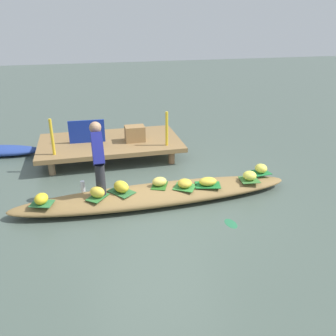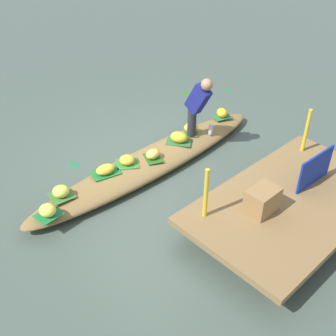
# 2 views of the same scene
# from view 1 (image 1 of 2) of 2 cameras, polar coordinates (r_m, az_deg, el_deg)

# --- Properties ---
(canal_water) EXTENTS (40.00, 40.00, 0.00)m
(canal_water) POSITION_cam_1_polar(r_m,az_deg,el_deg) (6.36, -1.92, -5.33)
(canal_water) COLOR #48574D
(canal_water) RESTS_ON ground
(dock_platform) EXTENTS (3.20, 1.80, 0.39)m
(dock_platform) POSITION_cam_1_polar(r_m,az_deg,el_deg) (8.30, -9.28, 3.98)
(dock_platform) COLOR olive
(dock_platform) RESTS_ON ground
(vendor_boat) EXTENTS (4.99, 0.91, 0.26)m
(vendor_boat) POSITION_cam_1_polar(r_m,az_deg,el_deg) (6.30, -1.93, -4.31)
(vendor_boat) COLOR olive
(vendor_boat) RESTS_ON ground
(leaf_mat_0) EXTENTS (0.48, 0.47, 0.01)m
(leaf_mat_0) POSITION_cam_1_polar(r_m,az_deg,el_deg) (6.27, 2.70, -3.06)
(leaf_mat_0) COLOR #368335
(leaf_mat_0) RESTS_ON vendor_boat
(banana_bunch_0) EXTENTS (0.35, 0.35, 0.15)m
(banana_bunch_0) POSITION_cam_1_polar(r_m,az_deg,el_deg) (6.24, 2.71, -2.47)
(banana_bunch_0) COLOR gold
(banana_bunch_0) RESTS_ON vendor_boat
(leaf_mat_1) EXTENTS (0.37, 0.32, 0.01)m
(leaf_mat_1) POSITION_cam_1_polar(r_m,az_deg,el_deg) (7.06, 14.67, -0.69)
(leaf_mat_1) COLOR #1E7438
(leaf_mat_1) RESTS_ON vendor_boat
(banana_bunch_1) EXTENTS (0.27, 0.28, 0.17)m
(banana_bunch_1) POSITION_cam_1_polar(r_m,az_deg,el_deg) (7.03, 14.74, -0.06)
(banana_bunch_1) COLOR #F3E651
(banana_bunch_1) RESTS_ON vendor_boat
(leaf_mat_2) EXTENTS (0.41, 0.36, 0.01)m
(leaf_mat_2) POSITION_cam_1_polar(r_m,az_deg,el_deg) (6.09, -19.60, -5.39)
(leaf_mat_2) COLOR #2E6F3B
(leaf_mat_2) RESTS_ON vendor_boat
(banana_bunch_2) EXTENTS (0.29, 0.31, 0.18)m
(banana_bunch_2) POSITION_cam_1_polar(r_m,az_deg,el_deg) (6.05, -19.71, -4.67)
(banana_bunch_2) COLOR yellow
(banana_bunch_2) RESTS_ON vendor_boat
(leaf_mat_3) EXTENTS (0.49, 0.52, 0.01)m
(leaf_mat_3) POSITION_cam_1_polar(r_m,az_deg,el_deg) (6.15, -7.49, -3.81)
(leaf_mat_3) COLOR #2F6735
(leaf_mat_3) RESTS_ON vendor_boat
(banana_bunch_3) EXTENTS (0.34, 0.38, 0.20)m
(banana_bunch_3) POSITION_cam_1_polar(r_m,az_deg,el_deg) (6.11, -7.53, -3.00)
(banana_bunch_3) COLOR gold
(banana_bunch_3) RESTS_ON vendor_boat
(leaf_mat_4) EXTENTS (0.37, 0.35, 0.01)m
(leaf_mat_4) POSITION_cam_1_polar(r_m,az_deg,el_deg) (6.71, 12.94, -1.84)
(leaf_mat_4) COLOR #3B7433
(leaf_mat_4) RESTS_ON vendor_boat
(banana_bunch_4) EXTENTS (0.28, 0.27, 0.17)m
(banana_bunch_4) POSITION_cam_1_polar(r_m,az_deg,el_deg) (6.67, 13.00, -1.20)
(banana_bunch_4) COLOR #E9E350
(banana_bunch_4) RESTS_ON vendor_boat
(leaf_mat_5) EXTENTS (0.50, 0.38, 0.01)m
(leaf_mat_5) POSITION_cam_1_polar(r_m,az_deg,el_deg) (6.38, 6.39, -2.73)
(leaf_mat_5) COLOR #1E732F
(leaf_mat_5) RESTS_ON vendor_boat
(banana_bunch_5) EXTENTS (0.34, 0.25, 0.14)m
(banana_bunch_5) POSITION_cam_1_polar(r_m,az_deg,el_deg) (6.35, 6.42, -2.15)
(banana_bunch_5) COLOR yellow
(banana_bunch_5) RESTS_ON vendor_boat
(leaf_mat_6) EXTENTS (0.37, 0.43, 0.01)m
(leaf_mat_6) POSITION_cam_1_polar(r_m,az_deg,el_deg) (6.32, -1.38, -2.83)
(leaf_mat_6) COLOR #285F1D
(leaf_mat_6) RESTS_ON vendor_boat
(banana_bunch_6) EXTENTS (0.27, 0.21, 0.16)m
(banana_bunch_6) POSITION_cam_1_polar(r_m,az_deg,el_deg) (6.29, -1.38, -2.19)
(banana_bunch_6) COLOR #EDD458
(banana_bunch_6) RESTS_ON vendor_boat
(leaf_mat_7) EXTENTS (0.42, 0.43, 0.01)m
(leaf_mat_7) POSITION_cam_1_polar(r_m,az_deg,el_deg) (6.05, -11.25, -4.60)
(leaf_mat_7) COLOR #2F7032
(leaf_mat_7) RESTS_ON vendor_boat
(banana_bunch_7) EXTENTS (0.32, 0.30, 0.19)m
(banana_bunch_7) POSITION_cam_1_polar(r_m,az_deg,el_deg) (6.01, -11.31, -3.82)
(banana_bunch_7) COLOR yellow
(banana_bunch_7) RESTS_ON vendor_boat
(vendor_person) EXTENTS (0.20, 0.53, 1.19)m
(vendor_person) POSITION_cam_1_polar(r_m,az_deg,el_deg) (5.96, -11.18, 2.13)
(vendor_person) COLOR #28282D
(vendor_person) RESTS_ON vendor_boat
(water_bottle) EXTENTS (0.08, 0.08, 0.19)m
(water_bottle) POSITION_cam_1_polar(r_m,az_deg,el_deg) (6.26, -13.54, -2.87)
(water_bottle) COLOR silver
(water_bottle) RESTS_ON vendor_boat
(market_banner) EXTENTS (0.79, 0.06, 0.52)m
(market_banner) POSITION_cam_1_polar(r_m,az_deg,el_deg) (8.18, -12.93, 5.74)
(market_banner) COLOR #142C96
(market_banner) RESTS_ON dock_platform
(railing_post_west) EXTENTS (0.06, 0.06, 0.76)m
(railing_post_west) POSITION_cam_1_polar(r_m,az_deg,el_deg) (7.60, -18.14, 4.76)
(railing_post_west) COLOR gold
(railing_post_west) RESTS_ON dock_platform
(railing_post_east) EXTENTS (0.06, 0.06, 0.76)m
(railing_post_east) POSITION_cam_1_polar(r_m,az_deg,el_deg) (7.77, -0.20, 6.34)
(railing_post_east) COLOR gold
(railing_post_east) RESTS_ON dock_platform
(produce_crate) EXTENTS (0.44, 0.32, 0.35)m
(produce_crate) POSITION_cam_1_polar(r_m,az_deg,el_deg) (8.14, -5.35, 5.53)
(produce_crate) COLOR olive
(produce_crate) RESTS_ON dock_platform
(drifting_plant_0) EXTENTS (0.20, 0.31, 0.01)m
(drifting_plant_0) POSITION_cam_1_polar(r_m,az_deg,el_deg) (5.80, 10.08, -8.76)
(drifting_plant_0) COLOR #266C44
(drifting_plant_0) RESTS_ON ground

